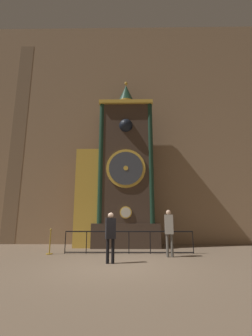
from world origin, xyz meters
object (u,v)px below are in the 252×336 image
Objects in this scene: stanchion_post at (50,246)px; clock_tower at (120,174)px; visitor_far at (169,228)px; visitor_near at (111,232)px.

clock_tower is at bearing 39.24° from stanchion_post.
stanchion_post is (-2.87, -2.34, -3.53)m from clock_tower.
clock_tower is 5.26× the size of visitor_far.
clock_tower is 9.12× the size of stanchion_post.
clock_tower reaches higher than visitor_near.
visitor_far is 1.73× the size of stanchion_post.
stanchion_post is at bearing 130.54° from visitor_near.
visitor_far is at bearing -6.83° from stanchion_post.
visitor_far reaches higher than stanchion_post.
visitor_near is (-0.13, -4.20, -2.85)m from clock_tower.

